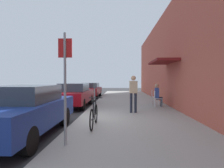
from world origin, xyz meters
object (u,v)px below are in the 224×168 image
at_px(seated_patron_0, 158,94).
at_px(pedestrian_standing, 133,91).
at_px(parking_meter, 95,95).
at_px(street_sign, 65,80).
at_px(parked_car_1, 74,95).
at_px(bicycle_0, 94,116).
at_px(cafe_chair_1, 154,96).
at_px(cafe_chair_0, 157,98).
at_px(parked_car_2, 90,90).
at_px(parked_car_0, 24,110).

bearing_deg(seated_patron_0, pedestrian_standing, -126.76).
relative_size(parking_meter, pedestrian_standing, 0.78).
xyz_separation_m(street_sign, seated_patron_0, (3.41, 6.48, -0.82)).
relative_size(parked_car_1, parking_meter, 3.33).
xyz_separation_m(street_sign, pedestrian_standing, (1.89, 4.45, -0.52)).
distance_m(parking_meter, bicycle_0, 3.14).
bearing_deg(parked_car_1, parking_meter, -55.25).
bearing_deg(seated_patron_0, bicycle_0, -122.16).
bearing_deg(parking_meter, cafe_chair_1, 37.50).
height_order(bicycle_0, cafe_chair_0, bicycle_0).
height_order(parked_car_2, street_sign, street_sign).
bearing_deg(seated_patron_0, parked_car_2, 125.63).
height_order(parked_car_0, seated_patron_0, parked_car_0).
bearing_deg(parking_meter, parked_car_1, 124.75).
height_order(parked_car_0, parked_car_2, parked_car_0).
bearing_deg(cafe_chair_0, parked_car_0, -131.68).
bearing_deg(parked_car_2, parked_car_1, -90.00).
height_order(parked_car_2, cafe_chair_1, parked_car_2).
xyz_separation_m(parked_car_1, street_sign, (1.50, -7.08, 0.91)).
xyz_separation_m(cafe_chair_1, pedestrian_standing, (-1.46, -2.93, 0.50)).
bearing_deg(parking_meter, seated_patron_0, 26.01).
distance_m(cafe_chair_1, pedestrian_standing, 3.31).
relative_size(parked_car_1, cafe_chair_1, 5.06).
bearing_deg(parking_meter, street_sign, -90.59).
relative_size(parked_car_0, parked_car_2, 1.00).
bearing_deg(pedestrian_standing, street_sign, -113.01).
relative_size(parked_car_2, pedestrian_standing, 2.59).
bearing_deg(bicycle_0, parked_car_2, 99.49).
bearing_deg(street_sign, pedestrian_standing, 66.99).
height_order(cafe_chair_0, seated_patron_0, seated_patron_0).
distance_m(parked_car_0, pedestrian_standing, 4.82).
distance_m(parked_car_0, cafe_chair_0, 7.29).
relative_size(bicycle_0, pedestrian_standing, 1.01).
xyz_separation_m(parked_car_1, bicycle_0, (1.93, -5.32, -0.25)).
xyz_separation_m(cafe_chair_0, cafe_chair_1, (0.00, 0.89, 0.00)).
distance_m(parked_car_2, street_sign, 13.44).
bearing_deg(street_sign, cafe_chair_1, 65.57).
relative_size(street_sign, seated_patron_0, 2.02).
xyz_separation_m(parked_car_0, bicycle_0, (1.93, 0.71, -0.28)).
bearing_deg(cafe_chair_1, pedestrian_standing, -116.52).
distance_m(cafe_chair_0, cafe_chair_1, 0.89).
xyz_separation_m(cafe_chair_0, seated_patron_0, (0.06, -0.01, 0.19)).
relative_size(parked_car_0, street_sign, 1.69).
bearing_deg(parked_car_1, bicycle_0, -70.04).
xyz_separation_m(parked_car_0, parking_meter, (1.55, 3.80, 0.13)).
relative_size(parked_car_2, cafe_chair_1, 5.06).
height_order(street_sign, cafe_chair_0, street_sign).
bearing_deg(parked_car_1, parked_car_0, -90.00).
distance_m(seated_patron_0, cafe_chair_1, 0.91).
relative_size(parked_car_1, seated_patron_0, 3.41).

